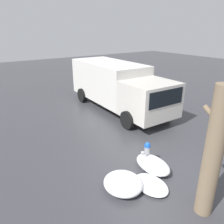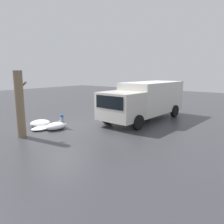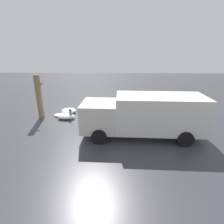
{
  "view_description": "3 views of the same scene",
  "coord_description": "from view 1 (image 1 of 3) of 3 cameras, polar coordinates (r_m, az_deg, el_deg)",
  "views": [
    {
      "loc": [
        -4.78,
        4.82,
        4.59
      ],
      "look_at": [
        3.05,
        -0.61,
        0.91
      ],
      "focal_mm": 35.0,
      "sensor_mm": 36.0,
      "label": 1
    },
    {
      "loc": [
        -8.1,
        -10.53,
        3.43
      ],
      "look_at": [
        2.29,
        -2.06,
        0.93
      ],
      "focal_mm": 35.0,
      "sensor_mm": 36.0,
      "label": 2
    },
    {
      "loc": [
        3.71,
        -12.87,
        5.23
      ],
      "look_at": [
        3.36,
        -1.88,
        1.32
      ],
      "focal_mm": 28.0,
      "sensor_mm": 36.0,
      "label": 3
    }
  ],
  "objects": [
    {
      "name": "snow_pile_curbside",
      "position": [
        7.82,
        10.6,
        -13.34
      ],
      "size": [
        1.38,
        0.83,
        0.43
      ],
      "color": "white",
      "rests_on": "ground_plane"
    },
    {
      "name": "ground_plane",
      "position": [
        8.2,
        8.93,
        -13.26
      ],
      "size": [
        60.0,
        60.0,
        0.0
      ],
      "primitive_type": "plane",
      "color": "#38383D"
    },
    {
      "name": "snow_pile_by_hydrant",
      "position": [
        7.17,
        10.13,
        -18.19
      ],
      "size": [
        1.21,
        0.86,
        0.18
      ],
      "color": "white",
      "rests_on": "ground_plane"
    },
    {
      "name": "snow_pile_by_tree",
      "position": [
        6.95,
        2.93,
        -18.08
      ],
      "size": [
        1.25,
        1.16,
        0.41
      ],
      "color": "white",
      "rests_on": "ground_plane"
    },
    {
      "name": "delivery_truck",
      "position": [
        12.99,
        1.3,
        7.21
      ],
      "size": [
        7.56,
        2.89,
        2.66
      ],
      "rotation": [
        0.0,
        0.0,
        1.54
      ],
      "color": "beige",
      "rests_on": "ground_plane"
    },
    {
      "name": "fire_hydrant",
      "position": [
        7.95,
        9.09,
        -10.57
      ],
      "size": [
        0.35,
        0.38,
        0.88
      ],
      "rotation": [
        0.0,
        0.0,
        0.64
      ],
      "color": "gray",
      "rests_on": "ground_plane"
    },
    {
      "name": "tree_trunk",
      "position": [
        5.87,
        24.86,
        -10.0
      ],
      "size": [
        0.67,
        0.44,
        3.48
      ],
      "color": "#7F6B51",
      "rests_on": "ground_plane"
    }
  ]
}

